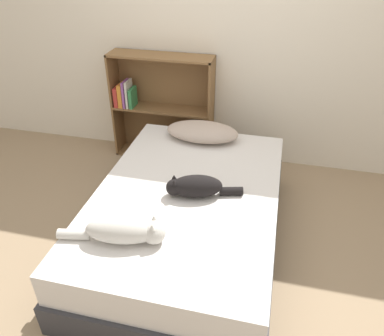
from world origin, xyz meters
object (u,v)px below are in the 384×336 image
object	(u,v)px
bed	(187,217)
cat_dark	(195,187)
pillow	(202,132)
cat_light	(126,231)
bookshelf	(160,105)

from	to	relation	value
bed	cat_dark	distance (m)	0.32
pillow	cat_light	bearing A→B (deg)	-97.23
bed	cat_light	xyz separation A→B (m)	(-0.23, -0.56, 0.32)
bed	cat_dark	bearing A→B (deg)	-29.63
bed	bookshelf	size ratio (longest dim) A/B	1.84
bed	cat_dark	xyz separation A→B (m)	(0.07, -0.04, 0.32)
bed	bookshelf	world-z (taller)	bookshelf
bookshelf	pillow	bearing A→B (deg)	-41.54
bed	cat_light	world-z (taller)	cat_light
pillow	cat_dark	xyz separation A→B (m)	(0.12, -0.81, 0.00)
cat_dark	bookshelf	distance (m)	1.44
bed	pillow	distance (m)	0.84
pillow	bed	bearing A→B (deg)	-85.69
cat_light	cat_dark	size ratio (longest dim) A/B	1.23
pillow	bookshelf	size ratio (longest dim) A/B	0.59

